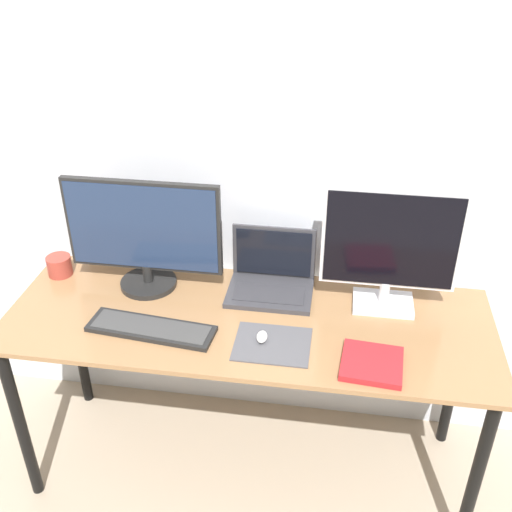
% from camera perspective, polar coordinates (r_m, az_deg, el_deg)
% --- Properties ---
extents(wall_back, '(7.00, 0.05, 2.50)m').
position_cam_1_polar(wall_back, '(2.14, 0.73, 11.30)').
color(wall_back, silver).
rests_on(wall_back, ground_plane).
extents(desk, '(1.67, 0.60, 0.73)m').
position_cam_1_polar(desk, '(2.12, -0.79, -7.86)').
color(desk, olive).
rests_on(desk, ground_plane).
extents(monitor_left, '(0.56, 0.21, 0.42)m').
position_cam_1_polar(monitor_left, '(2.16, -10.65, 2.02)').
color(monitor_left, black).
rests_on(monitor_left, desk).
extents(monitor_right, '(0.46, 0.15, 0.45)m').
position_cam_1_polar(monitor_right, '(2.05, 12.65, 0.78)').
color(monitor_right, silver).
rests_on(monitor_right, desk).
extents(laptop, '(0.31, 0.22, 0.22)m').
position_cam_1_polar(laptop, '(2.18, 1.48, -1.93)').
color(laptop, '#333338').
rests_on(laptop, desk).
extents(keyboard, '(0.44, 0.17, 0.02)m').
position_cam_1_polar(keyboard, '(2.03, -9.95, -6.82)').
color(keyboard, black).
rests_on(keyboard, desk).
extents(mousepad, '(0.25, 0.20, 0.00)m').
position_cam_1_polar(mousepad, '(1.95, 1.57, -8.38)').
color(mousepad, '#47474C').
rests_on(mousepad, desk).
extents(mouse, '(0.04, 0.06, 0.03)m').
position_cam_1_polar(mouse, '(1.95, 0.57, -7.71)').
color(mouse, silver).
rests_on(mouse, mousepad).
extents(book, '(0.20, 0.20, 0.02)m').
position_cam_1_polar(book, '(1.90, 10.97, -10.03)').
color(book, red).
rests_on(book, desk).
extents(mug, '(0.09, 0.09, 0.08)m').
position_cam_1_polar(mug, '(2.40, -18.21, -0.88)').
color(mug, '#99382D').
rests_on(mug, desk).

